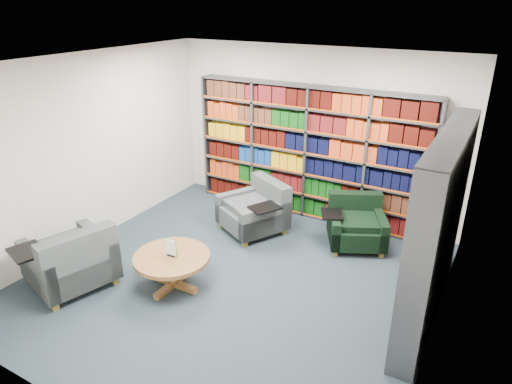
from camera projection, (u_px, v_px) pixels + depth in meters
The scene contains 7 objects.
room_shell at pixel (232, 183), 5.56m from camera, with size 5.02×5.02×2.82m.
bookshelf_back at pixel (308, 153), 7.55m from camera, with size 4.00×0.28×2.20m.
bookshelf_right at pixel (438, 229), 5.10m from camera, with size 0.28×2.50×2.20m.
chair_teal_left at pixel (257, 211), 7.30m from camera, with size 1.20×1.20×0.81m.
chair_green_right at pixel (356, 225), 6.91m from camera, with size 1.09×1.08×0.74m.
chair_teal_front at pixel (73, 263), 5.84m from camera, with size 1.20×1.27×0.88m.
coffee_table at pixel (172, 262), 5.83m from camera, with size 0.98×0.98×0.69m.
Camera 1 is at (2.81, -4.33, 3.49)m, focal length 32.00 mm.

